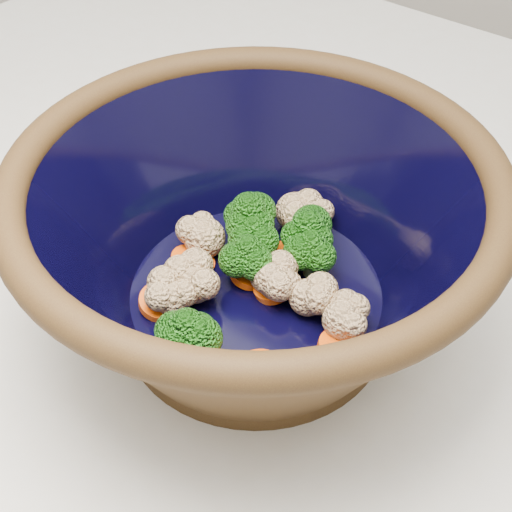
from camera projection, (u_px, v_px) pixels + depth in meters
name	position (u px, v px, depth m)	size (l,w,h in m)	color
mixing_bowl	(256.00, 241.00, 0.48)	(0.41, 0.41, 0.14)	black
vegetable_pile	(259.00, 258.00, 0.51)	(0.17, 0.19, 0.05)	#608442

